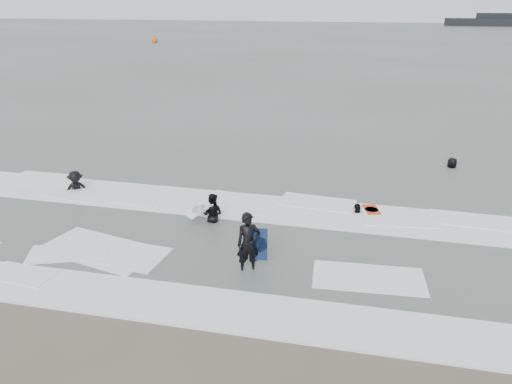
% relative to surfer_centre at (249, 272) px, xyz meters
% --- Properties ---
extents(ground, '(320.00, 320.00, 0.00)m').
position_rel_surfer_centre_xyz_m(ground, '(-0.63, -1.46, 0.00)').
color(ground, brown).
rests_on(ground, ground).
extents(sea, '(320.00, 320.00, 0.00)m').
position_rel_surfer_centre_xyz_m(sea, '(-0.63, 78.54, 0.06)').
color(sea, '#47544C').
rests_on(sea, ground).
extents(surfer_centre, '(0.82, 0.71, 1.88)m').
position_rel_surfer_centre_xyz_m(surfer_centre, '(0.00, 0.00, 0.00)').
color(surfer_centre, black).
rests_on(surfer_centre, ground).
extents(surfer_wading, '(0.83, 0.66, 1.62)m').
position_rel_surfer_centre_xyz_m(surfer_wading, '(-2.11, 3.08, 0.00)').
color(surfer_wading, black).
rests_on(surfer_wading, ground).
extents(surfer_breaker, '(1.29, 1.17, 1.74)m').
position_rel_surfer_centre_xyz_m(surfer_breaker, '(-8.50, 4.59, 0.00)').
color(surfer_breaker, black).
rests_on(surfer_breaker, ground).
extents(surfer_right_near, '(0.95, 0.87, 1.56)m').
position_rel_surfer_centre_xyz_m(surfer_right_near, '(2.89, 4.98, 0.00)').
color(surfer_right_near, black).
rests_on(surfer_right_near, ground).
extents(surfer_right_far, '(0.94, 0.77, 1.67)m').
position_rel_surfer_centre_xyz_m(surfer_right_far, '(6.93, 11.38, 0.00)').
color(surfer_right_far, black).
rests_on(surfer_right_far, ground).
extents(surf_foam, '(30.03, 9.06, 0.09)m').
position_rel_surfer_centre_xyz_m(surf_foam, '(-0.63, 2.24, 0.04)').
color(surf_foam, white).
rests_on(surf_foam, ground).
extents(bodyboards, '(6.76, 5.71, 1.25)m').
position_rel_surfer_centre_xyz_m(bodyboards, '(0.39, 2.76, 0.50)').
color(bodyboards, '#0D1D40').
rests_on(bodyboards, ground).
extents(buoy, '(1.00, 1.00, 1.65)m').
position_rel_surfer_centre_xyz_m(buoy, '(-35.43, 72.18, 0.42)').
color(buoy, '#E1540A').
rests_on(buoy, ground).
extents(vessel_horizon, '(25.21, 4.50, 3.42)m').
position_rel_surfer_centre_xyz_m(vessel_horizon, '(32.99, 143.94, 1.28)').
color(vessel_horizon, black).
rests_on(vessel_horizon, ground).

